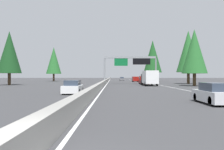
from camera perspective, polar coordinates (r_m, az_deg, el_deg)
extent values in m
plane|color=#38383A|center=(64.74, -1.28, -1.92)|extent=(320.00, 320.00, 0.00)
cube|color=gray|center=(84.72, -1.13, -1.21)|extent=(180.00, 0.56, 0.90)
cube|color=silver|center=(75.36, 7.71, -1.67)|extent=(160.00, 0.16, 0.01)
cube|color=silver|center=(74.73, -0.89, -1.68)|extent=(160.00, 0.16, 0.01)
cylinder|color=gray|center=(58.03, -1.75, 0.92)|extent=(0.36, 0.36, 6.15)
cylinder|color=gray|center=(58.91, 10.32, 0.90)|extent=(0.36, 0.36, 6.15)
cube|color=gray|center=(58.31, 4.33, 4.19)|extent=(0.50, 12.32, 0.50)
cube|color=#0C602D|center=(57.97, 2.15, 3.12)|extent=(0.12, 3.20, 1.90)
cube|color=black|center=(58.35, 7.00, 3.20)|extent=(0.16, 4.20, 1.50)
cube|color=silver|center=(18.51, 23.02, -4.61)|extent=(4.40, 1.80, 0.76)
cube|color=#2D3847|center=(18.27, 23.28, -2.59)|extent=(2.46, 1.51, 0.56)
cylinder|color=black|center=(19.56, 19.27, -4.99)|extent=(0.64, 0.22, 0.64)
cylinder|color=black|center=(20.13, 23.54, -4.85)|extent=(0.64, 0.22, 0.64)
cylinder|color=black|center=(16.93, 22.40, -5.73)|extent=(0.64, 0.22, 0.64)
cube|color=white|center=(47.91, 8.96, -0.50)|extent=(6.12, 2.40, 2.50)
cube|color=black|center=(52.12, 8.25, -0.80)|extent=(2.38, 2.30, 1.90)
cylinder|color=black|center=(51.83, 7.11, -1.85)|extent=(0.90, 0.28, 0.90)
cylinder|color=black|center=(52.13, 9.43, -1.84)|extent=(0.90, 0.28, 0.90)
cylinder|color=black|center=(46.10, 7.97, -2.06)|extent=(0.90, 0.28, 0.90)
cylinder|color=black|center=(46.44, 10.57, -2.05)|extent=(0.90, 0.28, 0.90)
cube|color=maroon|center=(57.83, 7.55, -1.52)|extent=(5.60, 2.00, 0.70)
cube|color=maroon|center=(58.81, 7.42, -0.72)|extent=(2.24, 1.84, 0.90)
cube|color=#2D3847|center=(58.81, 7.42, -0.63)|extent=(2.02, 1.92, 0.41)
cylinder|color=black|center=(59.56, 6.50, -1.69)|extent=(0.80, 0.28, 0.80)
cylinder|color=black|center=(59.78, 8.14, -1.68)|extent=(0.80, 0.28, 0.80)
cylinder|color=black|center=(55.89, 6.91, -1.78)|extent=(0.80, 0.28, 0.80)
cylinder|color=black|center=(56.12, 8.66, -1.78)|extent=(0.80, 0.28, 0.80)
cube|color=slate|center=(98.19, 2.35, -1.02)|extent=(4.40, 1.80, 0.76)
cube|color=#2D3847|center=(97.96, 2.35, -0.64)|extent=(2.46, 1.51, 0.56)
cylinder|color=black|center=(99.57, 1.86, -1.13)|extent=(0.64, 0.22, 0.64)
cylinder|color=black|center=(99.63, 2.77, -1.13)|extent=(0.64, 0.22, 0.64)
cylinder|color=black|center=(96.76, 1.91, -1.16)|extent=(0.64, 0.22, 0.64)
cylinder|color=black|center=(96.82, 2.84, -1.16)|extent=(0.64, 0.22, 0.64)
cube|color=maroon|center=(79.82, 5.54, -0.90)|extent=(5.00, 1.95, 1.44)
cube|color=#2D3847|center=(77.53, 5.70, -0.73)|extent=(0.08, 1.48, 0.56)
cylinder|color=black|center=(81.45, 4.83, -1.32)|extent=(0.70, 0.24, 0.70)
cylinder|color=black|center=(81.60, 6.03, -1.32)|extent=(0.70, 0.24, 0.70)
cylinder|color=black|center=(78.06, 5.04, -1.37)|extent=(0.70, 0.24, 0.70)
cylinder|color=black|center=(78.22, 6.28, -1.36)|extent=(0.70, 0.24, 0.70)
cube|color=white|center=(26.81, -9.19, -3.25)|extent=(4.40, 1.80, 0.76)
cube|color=#2D3847|center=(26.57, -9.27, -1.85)|extent=(2.46, 1.51, 0.56)
cylinder|color=black|center=(28.34, -10.31, -3.50)|extent=(0.64, 0.22, 0.64)
cylinder|color=black|center=(28.10, -7.13, -3.53)|extent=(0.64, 0.22, 0.64)
cylinder|color=black|center=(25.59, -11.46, -3.86)|extent=(0.64, 0.22, 0.64)
cylinder|color=black|center=(25.31, -7.95, -3.90)|extent=(0.64, 0.22, 0.64)
cylinder|color=#4C3823|center=(49.13, 18.90, -1.05)|extent=(0.62, 0.62, 2.42)
cone|color=#236028|center=(49.35, 18.89, 5.34)|extent=(4.83, 4.83, 8.57)
cylinder|color=#4C3823|center=(61.37, 17.60, -0.68)|extent=(0.67, 0.67, 2.85)
cone|color=#236028|center=(61.66, 17.59, 5.36)|extent=(5.70, 5.70, 10.11)
cylinder|color=#4C3823|center=(84.39, 9.58, -0.45)|extent=(0.70, 0.70, 3.12)
cone|color=#194C1E|center=(84.65, 9.58, 4.36)|extent=(6.25, 6.25, 11.07)
cylinder|color=#4C3823|center=(55.70, -23.10, -0.89)|extent=(0.63, 0.63, 2.52)
cone|color=#143D19|center=(55.92, -23.10, 4.99)|extent=(5.04, 5.04, 8.94)
cylinder|color=#4C3823|center=(89.12, -13.61, -0.58)|extent=(0.65, 0.65, 2.69)
cone|color=#236028|center=(89.28, -13.61, 3.35)|extent=(5.38, 5.38, 9.55)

